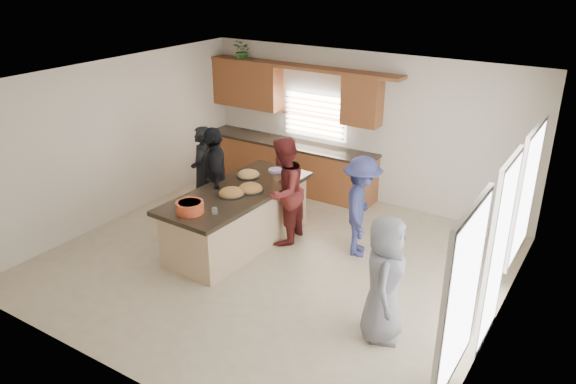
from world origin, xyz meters
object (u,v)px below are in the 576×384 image
Objects in this scene: island at (238,219)px; woman_left_mid at (283,191)px; woman_right_back at (361,207)px; woman_left_front at (215,180)px; woman_right_front at (384,279)px; woman_left_back at (202,171)px; salad_bowl at (190,207)px.

woman_left_mid is (0.56, 0.49, 0.44)m from island.
woman_left_mid is 1.27m from woman_right_back.
island is at bearing 27.92° from woman_left_front.
woman_left_front is 3.78m from woman_right_front.
woman_left_mid is at bearing 43.08° from island.
woman_left_back is 1.02× the size of woman_right_back.
salad_bowl is at bearing 112.93° from woman_right_back.
salad_bowl is at bearing -31.18° from woman_left_mid.
salad_bowl is 0.24× the size of woman_left_back.
salad_bowl is at bearing -16.37° from woman_left_front.
salad_bowl is 0.25× the size of woman_right_front.
woman_left_mid is at bearing 60.53° from woman_left_front.
woman_left_back reaches higher than woman_right_back.
woman_left_mid is at bearing 67.55° from salad_bowl.
woman_left_back is 0.93× the size of woman_left_mid.
woman_right_front is (3.57, -1.22, -0.10)m from woman_left_front.
island is 1.66× the size of woman_left_back.
island is 1.42m from woman_left_back.
woman_left_front is (0.59, -0.36, 0.09)m from woman_left_back.
woman_right_front reaches higher than salad_bowl.
woman_left_front reaches higher than island.
woman_right_back reaches higher than island.
woman_left_mid is 2.79m from woman_right_front.
island is 1.70× the size of woman_right_back.
woman_left_mid is 1.22m from woman_left_front.
salad_bowl is 0.25× the size of woman_right_back.
woman_left_front is at bearing 53.27° from woman_right_front.
woman_right_back is (1.79, 0.79, 0.35)m from island.
island is 0.82m from woman_left_front.
woman_right_front is at bearing 0.88° from salad_bowl.
woman_right_front reaches higher than woman_right_back.
woman_left_back is at bearing 51.40° from woman_right_front.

